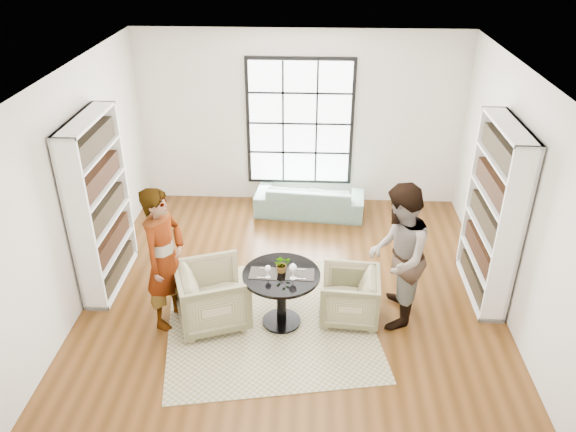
# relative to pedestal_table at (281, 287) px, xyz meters

# --- Properties ---
(ground) EXTENTS (6.00, 6.00, 0.00)m
(ground) POSITION_rel_pedestal_table_xyz_m (0.11, 0.52, -0.55)
(ground) COLOR brown
(room_shell) EXTENTS (6.00, 6.01, 6.00)m
(room_shell) POSITION_rel_pedestal_table_xyz_m (0.11, 1.06, 0.71)
(room_shell) COLOR silver
(room_shell) RESTS_ON ground
(rug) EXTENTS (2.96, 2.96, 0.01)m
(rug) POSITION_rel_pedestal_table_xyz_m (-0.15, 0.03, -0.54)
(rug) COLOR tan
(rug) RESTS_ON ground
(pedestal_table) EXTENTS (0.95, 0.95, 0.76)m
(pedestal_table) POSITION_rel_pedestal_table_xyz_m (0.00, 0.00, 0.00)
(pedestal_table) COLOR black
(pedestal_table) RESTS_ON ground
(sofa) EXTENTS (1.90, 0.88, 0.54)m
(sofa) POSITION_rel_pedestal_table_xyz_m (0.31, 2.97, -0.28)
(sofa) COLOR gray
(sofa) RESTS_ON ground
(armchair_left) EXTENTS (1.10, 1.08, 0.78)m
(armchair_left) POSITION_rel_pedestal_table_xyz_m (-0.86, 0.00, -0.16)
(armchair_left) COLOR tan
(armchair_left) RESTS_ON ground
(armchair_right) EXTENTS (0.79, 0.77, 0.67)m
(armchair_right) POSITION_rel_pedestal_table_xyz_m (0.85, 0.15, -0.21)
(armchair_right) COLOR tan
(armchair_right) RESTS_ON ground
(person_left) EXTENTS (0.65, 0.79, 1.86)m
(person_left) POSITION_rel_pedestal_table_xyz_m (-1.41, 0.00, 0.38)
(person_left) COLOR gray
(person_left) RESTS_ON ground
(person_right) EXTENTS (0.87, 1.03, 1.88)m
(person_right) POSITION_rel_pedestal_table_xyz_m (1.40, 0.15, 0.39)
(person_right) COLOR gray
(person_right) RESTS_ON ground
(placemat_left) EXTENTS (0.35, 0.27, 0.01)m
(placemat_left) POSITION_rel_pedestal_table_xyz_m (-0.21, -0.01, 0.21)
(placemat_left) COLOR #2A2724
(placemat_left) RESTS_ON pedestal_table
(placemat_right) EXTENTS (0.35, 0.27, 0.01)m
(placemat_right) POSITION_rel_pedestal_table_xyz_m (0.23, -0.01, 0.21)
(placemat_right) COLOR #2A2724
(placemat_right) RESTS_ON pedestal_table
(cutlery_left) EXTENTS (0.15, 0.22, 0.01)m
(cutlery_left) POSITION_rel_pedestal_table_xyz_m (-0.21, -0.01, 0.22)
(cutlery_left) COLOR silver
(cutlery_left) RESTS_ON placemat_left
(cutlery_right) EXTENTS (0.15, 0.22, 0.01)m
(cutlery_right) POSITION_rel_pedestal_table_xyz_m (0.23, -0.01, 0.22)
(cutlery_right) COLOR silver
(cutlery_right) RESTS_ON placemat_right
(wine_glass_left) EXTENTS (0.08, 0.08, 0.17)m
(wine_glass_left) POSITION_rel_pedestal_table_xyz_m (-0.15, -0.09, 0.33)
(wine_glass_left) COLOR silver
(wine_glass_left) RESTS_ON pedestal_table
(wine_glass_right) EXTENTS (0.09, 0.09, 0.21)m
(wine_glass_right) POSITION_rel_pedestal_table_xyz_m (0.14, -0.10, 0.36)
(wine_glass_right) COLOR silver
(wine_glass_right) RESTS_ON pedestal_table
(flower_centerpiece) EXTENTS (0.25, 0.23, 0.22)m
(flower_centerpiece) POSITION_rel_pedestal_table_xyz_m (0.01, 0.04, 0.32)
(flower_centerpiece) COLOR gray
(flower_centerpiece) RESTS_ON pedestal_table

